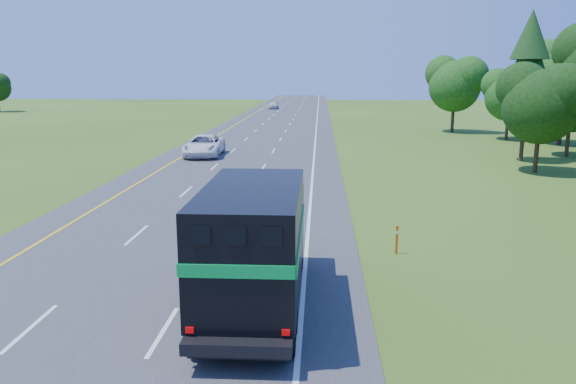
# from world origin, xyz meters

# --- Properties ---
(road) EXTENTS (15.00, 260.00, 0.04)m
(road) POSITION_xyz_m (0.00, 50.00, 0.02)
(road) COLOR #38383A
(road) RESTS_ON ground
(lane_markings) EXTENTS (11.15, 260.00, 0.01)m
(lane_markings) POSITION_xyz_m (0.00, 50.00, 0.04)
(lane_markings) COLOR yellow
(lane_markings) RESTS_ON road
(horse_truck) EXTENTS (2.74, 8.49, 3.75)m
(horse_truck) POSITION_xyz_m (4.14, 12.80, 2.05)
(horse_truck) COLOR black
(horse_truck) RESTS_ON road
(white_suv) EXTENTS (3.14, 6.40, 1.75)m
(white_suv) POSITION_xyz_m (-3.73, 43.63, 0.92)
(white_suv) COLOR white
(white_suv) RESTS_ON road
(far_car) EXTENTS (1.90, 4.21, 1.40)m
(far_car) POSITION_xyz_m (-3.20, 108.35, 0.74)
(far_car) COLOR silver
(far_car) RESTS_ON road
(delineator) EXTENTS (0.09, 0.05, 1.12)m
(delineator) POSITION_xyz_m (8.97, 18.14, 0.60)
(delineator) COLOR #E23F0B
(delineator) RESTS_ON ground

